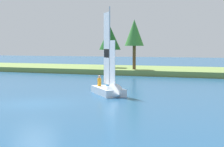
% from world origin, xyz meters
% --- Properties ---
extents(ground_plane, '(200.00, 200.00, 0.00)m').
position_xyz_m(ground_plane, '(0.00, 0.00, 0.00)').
color(ground_plane, navy).
extents(shore_bank, '(80.00, 11.13, 0.63)m').
position_xyz_m(shore_bank, '(0.00, 27.21, 0.31)').
color(shore_bank, olive).
rests_on(shore_bank, ground).
extents(shoreline_tree_left, '(2.79, 2.79, 5.38)m').
position_xyz_m(shoreline_tree_left, '(-6.48, 26.25, 4.43)').
color(shoreline_tree_left, brown).
rests_on(shoreline_tree_left, shore_bank).
extents(shoreline_tree_midleft, '(2.27, 2.27, 5.90)m').
position_xyz_m(shoreline_tree_midleft, '(-2.25, 23.71, 4.90)').
color(shoreline_tree_midleft, brown).
rests_on(shoreline_tree_midleft, shore_bank).
extents(sailboat, '(3.70, 3.93, 6.39)m').
position_xyz_m(sailboat, '(2.64, 5.02, 0.46)').
color(sailboat, silver).
rests_on(sailboat, ground).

